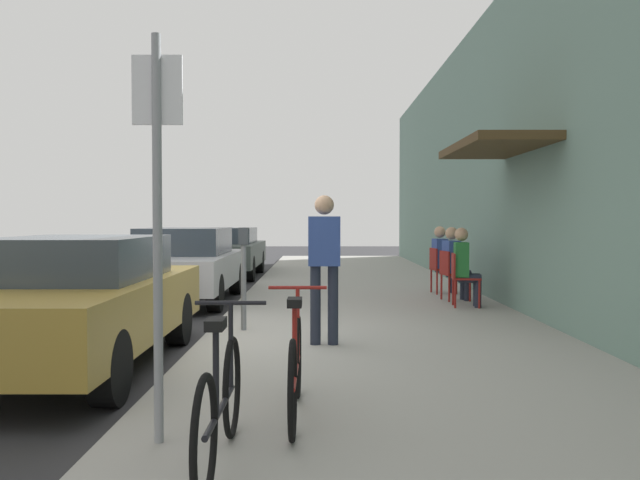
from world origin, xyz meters
name	(u,v)px	position (x,y,z in m)	size (l,w,h in m)	color
ground_plane	(198,348)	(0.00, 0.00, 0.00)	(60.00, 60.00, 0.00)	#2D2D30
sidewalk_slab	(371,318)	(2.25, 2.00, 0.06)	(4.50, 32.00, 0.12)	#9E9B93
building_facade	(532,142)	(4.65, 2.00, 2.70)	(1.40, 32.00, 5.41)	gray
parked_car_0	(71,300)	(-1.10, -1.16, 0.72)	(1.80, 4.40, 1.36)	#A58433
parked_car_1	(181,264)	(-1.10, 4.47, 0.72)	(1.80, 4.40, 1.38)	#B7B7BC
parked_car_2	(222,251)	(-1.10, 9.99, 0.70)	(1.80, 4.40, 1.31)	#47514C
parking_meter	(240,271)	(0.45, 0.56, 0.89)	(0.12, 0.10, 1.32)	slate
street_sign	(154,205)	(0.40, -3.81, 1.64)	(0.32, 0.06, 2.60)	gray
bicycle_0	(217,404)	(0.86, -4.23, 0.48)	(0.46, 1.71, 0.90)	black
bicycle_1	(293,367)	(1.26, -3.26, 0.48)	(0.46, 1.71, 0.90)	black
cafe_chair_0	(458,276)	(3.73, 2.88, 0.62)	(0.49, 0.49, 0.87)	maroon
seated_patron_0	(462,264)	(3.79, 2.87, 0.82)	(0.46, 0.39, 1.29)	#232838
cafe_chair_1	(448,272)	(3.73, 3.70, 0.62)	(0.51, 0.51, 0.87)	maroon
seated_patron_1	(451,261)	(3.79, 3.71, 0.82)	(0.48, 0.42, 1.29)	#232838
cafe_chair_2	(437,267)	(3.73, 4.84, 0.62)	(0.49, 0.49, 0.87)	maroon
seated_patron_2	(440,257)	(3.79, 4.85, 0.82)	(0.46, 0.40, 1.29)	#232838
pedestrian_standing	(321,257)	(1.48, -0.44, 1.12)	(0.36, 0.22, 1.70)	#232838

